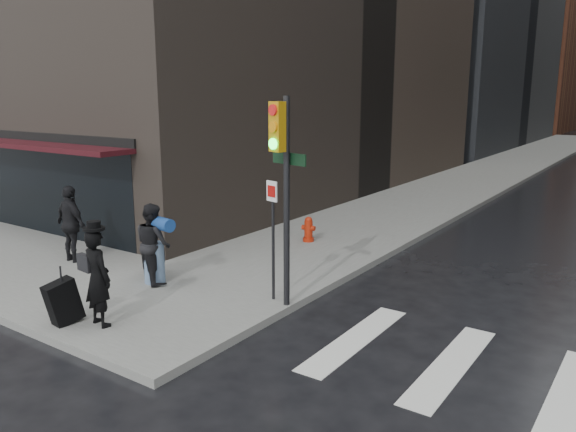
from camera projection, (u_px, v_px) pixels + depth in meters
The scene contains 9 objects.
ground at pixel (162, 312), 10.37m from camera, with size 140.00×140.00×0.00m, color black.
sidewalk_left at pixel (515, 163), 32.07m from camera, with size 4.00×50.00×0.15m, color slate.
bldg_left_far at pixel (480, 14), 64.68m from camera, with size 22.00×20.00×26.00m, color brown.
storefront at pixel (32, 173), 15.38m from camera, with size 8.40×1.11×2.83m.
man_overcoat at pixel (90, 281), 9.29m from camera, with size 1.03×0.88×1.82m.
man_jeans at pixel (154, 243), 11.39m from camera, with size 1.15×0.92×1.65m.
man_greycoat at pixel (71, 224), 12.83m from camera, with size 1.07×0.52×1.77m.
traffic_light at pixel (282, 174), 9.79m from camera, with size 0.92×0.54×3.77m.
fire_hydrant at pixel (308, 230), 14.71m from camera, with size 0.37×0.29×0.66m.
Camera 1 is at (7.45, -6.70, 3.95)m, focal length 35.00 mm.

